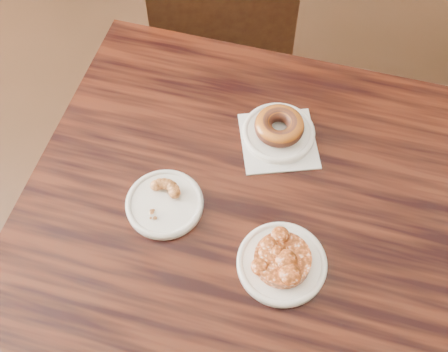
# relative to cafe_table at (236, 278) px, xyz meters

# --- Properties ---
(floor) EXTENTS (5.00, 5.00, 0.00)m
(floor) POSITION_rel_cafe_table_xyz_m (0.18, 0.24, -0.38)
(floor) COLOR black
(floor) RESTS_ON ground
(cafe_table) EXTENTS (1.03, 1.03, 0.75)m
(cafe_table) POSITION_rel_cafe_table_xyz_m (0.00, 0.00, 0.00)
(cafe_table) COLOR black
(cafe_table) RESTS_ON floor
(chair_far) EXTENTS (0.56, 0.56, 0.90)m
(chair_far) POSITION_rel_cafe_table_xyz_m (-0.13, 0.85, 0.08)
(chair_far) COLOR black
(chair_far) RESTS_ON floor
(napkin) EXTENTS (0.19, 0.19, 0.00)m
(napkin) POSITION_rel_cafe_table_xyz_m (0.07, 0.17, 0.38)
(napkin) COLOR silver
(napkin) RESTS_ON cafe_table
(plate_donut) EXTENTS (0.16, 0.16, 0.01)m
(plate_donut) POSITION_rel_cafe_table_xyz_m (0.07, 0.19, 0.38)
(plate_donut) COLOR white
(plate_donut) RESTS_ON napkin
(plate_cruller) EXTENTS (0.16, 0.16, 0.01)m
(plate_cruller) POSITION_rel_cafe_table_xyz_m (-0.15, -0.00, 0.38)
(plate_cruller) COLOR white
(plate_cruller) RESTS_ON cafe_table
(plate_fritter) EXTENTS (0.17, 0.17, 0.01)m
(plate_fritter) POSITION_rel_cafe_table_xyz_m (0.09, -0.11, 0.38)
(plate_fritter) COLOR white
(plate_fritter) RESTS_ON cafe_table
(glazed_donut) EXTENTS (0.11, 0.11, 0.04)m
(glazed_donut) POSITION_rel_cafe_table_xyz_m (0.07, 0.19, 0.41)
(glazed_donut) COLOR brown
(glazed_donut) RESTS_ON plate_donut
(apple_fritter) EXTENTS (0.15, 0.15, 0.04)m
(apple_fritter) POSITION_rel_cafe_table_xyz_m (0.09, -0.11, 0.40)
(apple_fritter) COLOR #4B1E08
(apple_fritter) RESTS_ON plate_fritter
(cruller_fragment) EXTENTS (0.08, 0.08, 0.02)m
(cruller_fragment) POSITION_rel_cafe_table_xyz_m (-0.15, -0.00, 0.40)
(cruller_fragment) COLOR brown
(cruller_fragment) RESTS_ON plate_cruller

